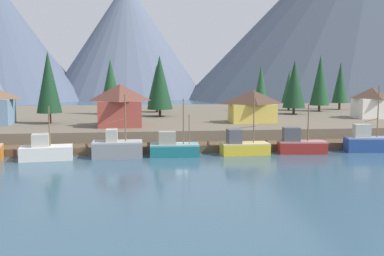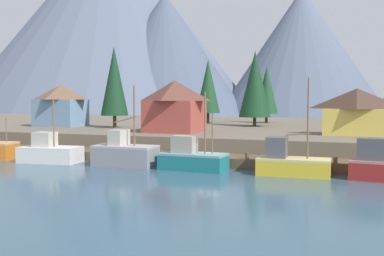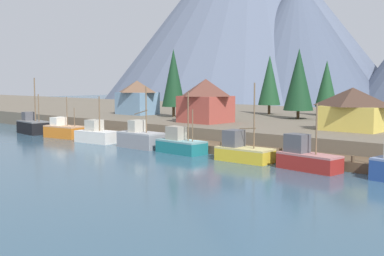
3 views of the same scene
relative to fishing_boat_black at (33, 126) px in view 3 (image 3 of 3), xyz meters
name	(u,v)px [view 3 (image 3 of 3)]	position (x,y,z in m)	size (l,w,h in m)	color
ground_plane	(281,141)	(34.14, 22.05, -1.75)	(400.00, 400.00, 1.00)	#335166
dock	(206,147)	(34.14, 4.04, -0.75)	(80.00, 4.00, 1.60)	brown
shoreline_bank	(319,125)	(34.14, 34.05, 0.00)	(400.00, 56.00, 2.50)	#665B4C
mountain_west_peak	(250,6)	(-60.72, 147.73, 41.96)	(135.35, 135.35, 86.44)	slate
mountain_central_peak	(296,40)	(-26.21, 130.88, 23.30)	(67.12, 67.12, 49.12)	#4C566B
fishing_boat_black	(33,126)	(0.00, 0.00, 0.00)	(6.58, 3.81, 9.19)	black
fishing_boat_orange	(63,130)	(8.85, 0.05, -0.13)	(6.59, 3.66, 6.30)	#CC6B1E
fishing_boat_white	(97,135)	(17.37, -0.03, -0.17)	(6.55, 3.81, 6.56)	silver
fishing_boat_grey	(141,138)	(26.10, 0.38, -0.01)	(6.26, 3.04, 8.01)	gray
fishing_boat_teal	(180,144)	(33.27, 0.36, -0.18)	(6.38, 3.11, 7.41)	#196B70
fishing_boat_yellow	(243,151)	(42.45, 0.47, -0.13)	(6.32, 2.89, 8.54)	gold
fishing_boat_red	(307,158)	(50.22, 0.41, -0.05)	(6.49, 3.10, 6.56)	maroon
house_yellow	(352,109)	(47.79, 16.26, 4.01)	(7.69, 4.87, 5.41)	gold
house_blue	(137,97)	(5.35, 18.41, 4.45)	(7.27, 5.26, 6.26)	#6689A8
house_red	(206,100)	(26.16, 13.49, 4.58)	(6.81, 6.44, 6.51)	#9E4238
conifer_near_left	(299,79)	(33.10, 28.78, 7.68)	(4.86, 4.86, 11.47)	#4C3823
conifer_near_right	(270,80)	(23.66, 34.74, 7.57)	(4.12, 4.12, 10.93)	#4C3823
conifer_mid_left	(173,78)	(14.63, 18.51, 7.98)	(4.00, 4.00, 11.72)	#4C3823
conifer_far_right	(327,84)	(32.99, 38.85, 6.97)	(3.92, 3.92, 9.86)	#4C3823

